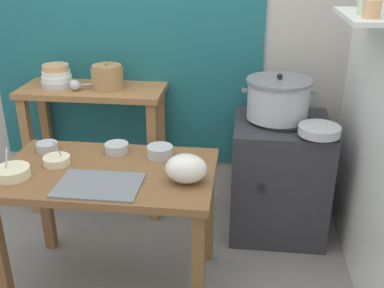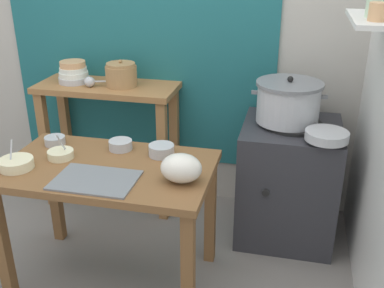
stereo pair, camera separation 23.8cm
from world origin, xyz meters
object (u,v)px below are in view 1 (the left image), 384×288
(clay_pot, at_px, (107,77))
(prep_table, at_px, (109,189))
(ladle, at_px, (77,85))
(bowl_stack_enamel, at_px, (57,76))
(back_shelf_table, at_px, (95,119))
(prep_bowl_0, at_px, (160,151))
(prep_bowl_3, at_px, (57,160))
(prep_bowl_4, at_px, (47,146))
(serving_tray, at_px, (99,185))
(prep_bowl_2, at_px, (12,172))
(stove_block, at_px, (278,176))
(prep_bowl_1, at_px, (117,148))
(wide_pan, at_px, (319,130))
(steamer_pot, at_px, (278,99))
(plastic_bag, at_px, (186,168))

(clay_pot, bearing_deg, prep_table, -74.95)
(prep_table, height_order, ladle, ladle)
(bowl_stack_enamel, xyz_separation_m, ladle, (0.16, -0.08, -0.03))
(back_shelf_table, height_order, prep_bowl_0, back_shelf_table)
(back_shelf_table, relative_size, ladle, 3.60)
(prep_bowl_3, bearing_deg, ladle, 100.25)
(back_shelf_table, relative_size, prep_bowl_4, 8.21)
(bowl_stack_enamel, distance_m, prep_bowl_4, 0.70)
(serving_tray, bearing_deg, prep_bowl_2, 175.30)
(prep_bowl_4, bearing_deg, stove_block, 20.63)
(stove_block, bearing_deg, prep_table, -143.47)
(ladle, distance_m, prep_bowl_1, 0.70)
(prep_table, distance_m, stove_block, 1.18)
(bowl_stack_enamel, bearing_deg, serving_tray, -59.68)
(bowl_stack_enamel, bearing_deg, wide_pan, -12.10)
(back_shelf_table, relative_size, bowl_stack_enamel, 4.55)
(prep_bowl_0, relative_size, prep_bowl_3, 0.89)
(ladle, bearing_deg, back_shelf_table, 41.87)
(prep_bowl_0, bearing_deg, prep_table, -142.44)
(steamer_pot, relative_size, prep_bowl_4, 3.83)
(back_shelf_table, bearing_deg, plastic_bag, -50.01)
(steamer_pot, xyz_separation_m, prep_bowl_1, (-0.89, -0.50, -0.16))
(prep_bowl_3, distance_m, prep_bowl_4, 0.20)
(prep_table, bearing_deg, prep_bowl_3, 173.62)
(prep_bowl_1, bearing_deg, wide_pan, 12.68)
(prep_bowl_2, bearing_deg, ladle, 87.90)
(wide_pan, relative_size, prep_bowl_2, 1.38)
(steamer_pot, xyz_separation_m, bowl_stack_enamel, (-1.46, 0.12, 0.06))
(stove_block, xyz_separation_m, prep_bowl_3, (-1.20, -0.66, 0.36))
(plastic_bag, bearing_deg, prep_bowl_4, 161.98)
(clay_pot, height_order, prep_bowl_4, clay_pot)
(bowl_stack_enamel, height_order, prep_bowl_1, bowl_stack_enamel)
(back_shelf_table, distance_m, serving_tray, 1.05)
(clay_pot, relative_size, prep_bowl_1, 1.60)
(ladle, bearing_deg, prep_bowl_2, -92.10)
(prep_bowl_2, bearing_deg, stove_block, 30.95)
(back_shelf_table, bearing_deg, stove_block, -5.90)
(clay_pot, distance_m, prep_bowl_1, 0.68)
(wide_pan, bearing_deg, prep_bowl_4, -169.71)
(ladle, height_order, prep_bowl_2, ladle)
(prep_table, xyz_separation_m, stove_block, (0.93, 0.69, -0.23))
(wide_pan, height_order, prep_bowl_1, wide_pan)
(ladle, bearing_deg, prep_bowl_0, -40.96)
(steamer_pot, height_order, clay_pot, clay_pot)
(prep_bowl_3, bearing_deg, steamer_pot, 30.12)
(clay_pot, relative_size, wide_pan, 0.87)
(prep_bowl_0, relative_size, prep_bowl_1, 1.07)
(clay_pot, xyz_separation_m, prep_bowl_2, (-0.22, -0.95, -0.23))
(prep_table, height_order, back_shelf_table, back_shelf_table)
(prep_table, xyz_separation_m, prep_bowl_2, (-0.44, -0.13, 0.14))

